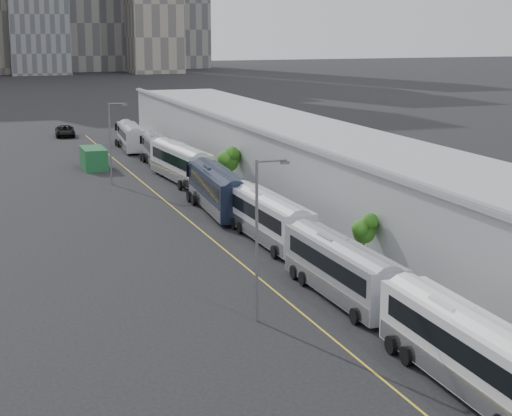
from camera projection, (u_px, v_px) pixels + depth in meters
name	position (u px, v px, depth m)	size (l,w,h in m)	color
sidewalk	(387.00, 259.00, 63.23)	(10.00, 170.00, 0.12)	gray
lane_line	(253.00, 273.00, 59.84)	(0.12, 160.00, 0.02)	gold
depot	(436.00, 210.00, 63.79)	(12.45, 160.40, 7.20)	gray
bus_2	(467.00, 356.00, 40.60)	(2.98, 13.29, 3.87)	silver
bus_3	(342.00, 274.00, 53.96)	(2.88, 12.90, 3.77)	gray
bus_4	(269.00, 222.00, 68.00)	(2.94, 13.25, 3.86)	silver
bus_5	(218.00, 194.00, 78.95)	(3.71, 14.06, 4.06)	black
bus_6	(181.00, 166.00, 94.48)	(3.81, 14.10, 4.07)	silver
bus_7	(159.00, 154.00, 104.81)	(3.41, 12.53, 3.62)	slate
bus_8	(131.00, 139.00, 118.45)	(3.44, 12.43, 3.59)	#9FA3A9
tree_2	(364.00, 229.00, 59.66)	(1.61, 1.61, 3.89)	black
tree_3	(228.00, 159.00, 87.80)	(2.12, 2.12, 4.61)	black
street_lamp_near	(260.00, 230.00, 49.06)	(2.04, 0.22, 9.58)	#59595E
street_lamp_far	(112.00, 138.00, 91.80)	(2.04, 0.22, 8.86)	#59595E
shipping_container	(94.00, 158.00, 102.91)	(2.67, 5.65, 2.53)	#164A26
suv	(65.00, 131.00, 132.27)	(2.86, 6.20, 1.72)	black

